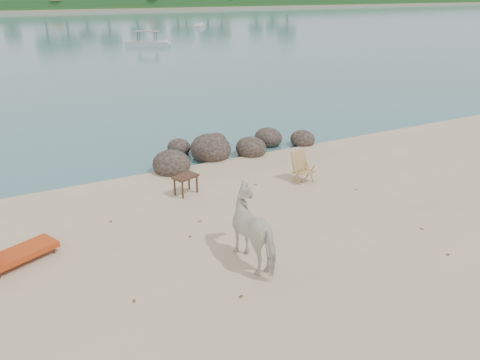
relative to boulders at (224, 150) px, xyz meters
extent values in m
plane|color=#3B7377|center=(-1.90, 83.48, -0.20)|extent=(400.00, 400.00, 0.00)
ellipsoid|color=black|center=(-2.18, -0.64, 0.01)|extent=(1.21, 1.33, 0.91)
ellipsoid|color=black|center=(-0.48, 0.06, 0.04)|extent=(1.41, 1.55, 1.06)
ellipsoid|color=black|center=(0.92, -0.34, -0.02)|extent=(1.07, 1.18, 0.80)
ellipsoid|color=black|center=(2.12, 0.46, -0.02)|extent=(1.04, 1.14, 0.78)
ellipsoid|color=black|center=(3.22, -0.24, -0.04)|extent=(0.90, 0.99, 0.68)
ellipsoid|color=black|center=(-1.28, 1.06, -0.06)|extent=(0.83, 0.91, 0.62)
ellipsoid|color=black|center=(0.32, 1.26, -0.08)|extent=(0.73, 0.80, 0.55)
imported|color=silver|center=(-2.44, -6.65, 0.57)|extent=(0.94, 1.87, 1.54)
plane|color=brown|center=(0.92, -3.44, -0.20)|extent=(0.14, 0.14, 0.00)
plane|color=brown|center=(1.67, -2.97, -0.20)|extent=(0.13, 0.13, 0.00)
plane|color=brown|center=(-4.81, -3.34, -0.20)|extent=(0.14, 0.14, 0.00)
plane|color=brown|center=(-5.21, -6.81, -0.20)|extent=(0.13, 0.13, 0.00)
plane|color=brown|center=(1.39, -8.43, -0.20)|extent=(0.13, 0.13, 0.00)
plane|color=brown|center=(-3.37, -7.63, -0.20)|extent=(0.13, 0.13, 0.00)
plane|color=brown|center=(-2.82, -4.39, -0.20)|extent=(0.11, 0.11, 0.00)
plane|color=brown|center=(1.82, -7.30, -0.20)|extent=(0.12, 0.12, 0.00)
plane|color=brown|center=(2.02, -4.67, -0.20)|extent=(0.14, 0.14, 0.00)
plane|color=brown|center=(-0.39, -2.96, -0.20)|extent=(0.14, 0.14, 0.00)
plane|color=brown|center=(-3.34, -5.01, -0.20)|extent=(0.14, 0.14, 0.00)
camera|label=1|loc=(-6.85, -14.17, 5.25)|focal=35.00mm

